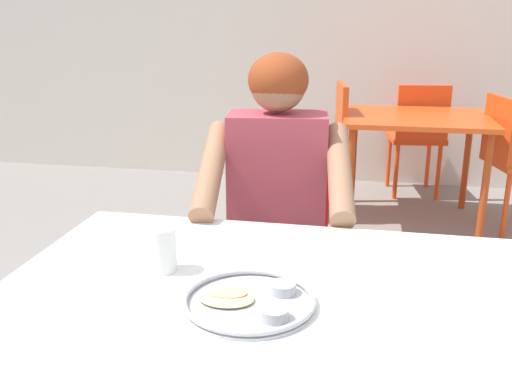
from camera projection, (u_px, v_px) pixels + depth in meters
The scene contains 9 objects.
table_foreground at pixel (266, 320), 1.26m from camera, with size 1.22×0.86×0.73m.
thali_tray at pixel (250, 300), 1.18m from camera, with size 0.28×0.28×0.03m.
drinking_cup at pixel (162, 248), 1.33m from camera, with size 0.07×0.07×0.11m.
chair_foreground at pixel (279, 235), 2.21m from camera, with size 0.45×0.48×0.86m.
diner_foreground at pixel (276, 199), 1.93m from camera, with size 0.54×0.58×1.20m.
table_background_red at pixel (416, 129), 3.61m from camera, with size 0.90×0.80×0.71m.
chair_red_left at pixel (324, 141), 3.75m from camera, with size 0.47×0.46×0.89m.
chair_red_right at pixel (512, 153), 3.51m from camera, with size 0.47×0.48×0.85m.
chair_red_far at pixel (418, 132), 4.17m from camera, with size 0.44×0.46×0.85m.
Camera 1 is at (0.11, -1.14, 1.31)m, focal length 39.70 mm.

